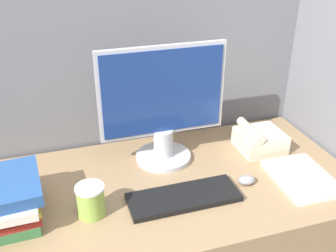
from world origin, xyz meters
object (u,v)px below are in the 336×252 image
Objects in this scene: keyboard at (184,197)px; desk_telephone at (259,140)px; mouse at (247,180)px; book_stack at (6,198)px; monitor at (163,110)px; coffee_cup at (91,201)px.

desk_telephone is (0.42, 0.23, 0.03)m from keyboard.
mouse is 0.21× the size of book_stack.
keyboard is at bearing -92.18° from monitor.
coffee_cup is 0.36× the size of book_stack.
book_stack reaches higher than keyboard.
keyboard is 0.48m from desk_telephone.
monitor reaches higher than book_stack.
keyboard is 0.32m from coffee_cup.
coffee_cup is 0.61× the size of desk_telephone.
keyboard is 0.58m from book_stack.
mouse reaches higher than keyboard.
monitor is at bearing 18.30° from book_stack.
mouse is 0.58× the size of coffee_cup.
coffee_cup is 0.76m from desk_telephone.
mouse is 0.35× the size of desk_telephone.
monitor is 0.41m from mouse.
monitor is at bearing 38.54° from coffee_cup.
desk_telephone reaches higher than mouse.
monitor is at bearing 133.28° from mouse.
mouse is 0.83m from book_stack.
monitor reaches higher than desk_telephone.
book_stack reaches higher than coffee_cup.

